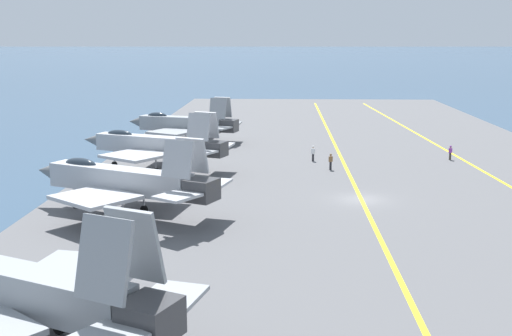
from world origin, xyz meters
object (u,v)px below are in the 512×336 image
Objects in this scene: parked_jet_nearest at (19,288)px; crew_purple_vest at (450,152)px; parked_jet_fourth at (183,124)px; parked_jet_third at (154,145)px; crew_brown_vest at (331,161)px; parked_jet_second at (123,180)px; crew_white_vest at (313,153)px.

parked_jet_nearest reaches higher than crew_purple_vest.
parked_jet_third is at bearing 179.52° from parked_jet_fourth.
crew_brown_vest is at bearing -86.27° from parked_jet_third.
crew_brown_vest is (39.24, -16.75, -1.62)m from parked_jet_nearest.
parked_jet_second is 27.86m from crew_white_vest.
parked_jet_nearest is at bearing 145.98° from crew_purple_vest.
crew_purple_vest is at bearing -109.52° from parked_jet_fourth.
crew_brown_vest is at bearing -43.49° from parked_jet_second.
parked_jet_second is (21.03, 0.53, 0.22)m from parked_jet_nearest.
parked_jet_nearest is 1.01× the size of parked_jet_second.
crew_purple_vest is (24.33, -31.15, -1.89)m from parked_jet_second.
crew_white_vest is (5.94, -16.61, -1.77)m from parked_jet_third.
parked_jet_fourth is at bearing 46.00° from crew_brown_vest.
parked_jet_third is 10.25× the size of crew_purple_vest.
parked_jet_nearest is 54.75m from crew_purple_vest.
parked_jet_nearest is at bearing -178.67° from parked_jet_fourth.
parked_jet_nearest is 1.10× the size of parked_jet_fourth.
crew_white_vest reaches higher than crew_purple_vest.
parked_jet_third is 1.08× the size of parked_jet_fourth.
parked_jet_nearest is 1.01× the size of parked_jet_third.
parked_jet_nearest is 21.04m from parked_jet_second.
parked_jet_nearest is at bearing -177.78° from parked_jet_third.
parked_jet_fourth is at bearing 52.36° from crew_white_vest.
parked_jet_fourth is 9.46× the size of crew_purple_vest.
crew_purple_vest is 15.54m from crew_white_vest.
crew_brown_vest is at bearing -23.11° from parked_jet_nearest.
parked_jet_fourth is 33.92m from crew_purple_vest.
parked_jet_second reaches higher than crew_white_vest.
parked_jet_third is 17.73m from crew_white_vest.
crew_white_vest is (43.99, -15.14, -1.62)m from parked_jet_nearest.
parked_jet_nearest is 56.69m from parked_jet_fourth.
parked_jet_fourth is at bearing -0.48° from parked_jet_third.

